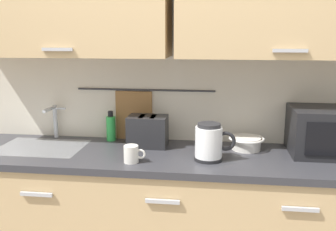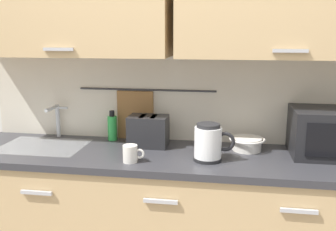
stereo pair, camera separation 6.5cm
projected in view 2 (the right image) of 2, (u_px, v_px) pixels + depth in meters
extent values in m
cube|color=tan|center=(170.00, 226.00, 2.32)|extent=(2.50, 0.60, 0.86)
cube|color=#B7B7BC|center=(36.00, 193.00, 2.06)|extent=(0.18, 0.02, 0.02)
cube|color=#B7B7BC|center=(160.00, 201.00, 1.96)|extent=(0.18, 0.02, 0.02)
cube|color=#B7B7BC|center=(299.00, 211.00, 1.85)|extent=(0.18, 0.02, 0.02)
cube|color=#333338|center=(170.00, 157.00, 2.23)|extent=(2.53, 0.63, 0.04)
cube|color=#9EA0A5|center=(43.00, 153.00, 2.38)|extent=(0.52, 0.38, 0.09)
cube|color=silver|center=(178.00, 86.00, 2.47)|extent=(3.70, 0.06, 2.50)
cube|color=beige|center=(177.00, 99.00, 2.45)|extent=(2.50, 0.01, 0.55)
cube|color=#B7B7BC|center=(58.00, 49.00, 2.15)|extent=(0.18, 0.01, 0.02)
cube|color=#B7B7BC|center=(290.00, 51.00, 1.96)|extent=(0.18, 0.01, 0.02)
cylinder|color=#333338|center=(147.00, 90.00, 2.45)|extent=(0.90, 0.01, 0.01)
cube|color=olive|center=(135.00, 117.00, 2.50)|extent=(0.24, 0.02, 0.34)
cylinder|color=#B2B5BA|center=(58.00, 121.00, 2.57)|extent=(0.03, 0.03, 0.22)
cylinder|color=#B2B5BA|center=(52.00, 108.00, 2.47)|extent=(0.02, 0.16, 0.02)
cube|color=#B2B5BA|center=(63.00, 108.00, 2.54)|extent=(0.07, 0.02, 0.01)
cube|color=black|center=(333.00, 133.00, 2.16)|extent=(0.46, 0.34, 0.27)
cube|color=black|center=(334.00, 141.00, 1.99)|extent=(0.29, 0.01, 0.18)
cylinder|color=black|center=(208.00, 159.00, 2.10)|extent=(0.16, 0.16, 0.02)
cylinder|color=white|center=(208.00, 142.00, 2.08)|extent=(0.15, 0.15, 0.17)
cylinder|color=#262628|center=(208.00, 126.00, 2.06)|extent=(0.13, 0.13, 0.02)
torus|color=black|center=(225.00, 142.00, 2.06)|extent=(0.11, 0.02, 0.11)
cylinder|color=green|center=(112.00, 128.00, 2.49)|extent=(0.06, 0.06, 0.16)
cylinder|color=black|center=(112.00, 113.00, 2.46)|extent=(0.03, 0.03, 0.04)
cylinder|color=silver|center=(130.00, 154.00, 2.06)|extent=(0.08, 0.08, 0.09)
torus|color=silver|center=(139.00, 154.00, 2.05)|extent=(0.06, 0.01, 0.06)
cylinder|color=silver|center=(247.00, 144.00, 2.27)|extent=(0.17, 0.17, 0.07)
torus|color=silver|center=(247.00, 139.00, 2.27)|extent=(0.21, 0.21, 0.01)
cube|color=#232326|center=(148.00, 131.00, 2.35)|extent=(0.24, 0.17, 0.19)
cube|color=black|center=(143.00, 117.00, 2.34)|extent=(0.03, 0.12, 0.01)
cube|color=black|center=(154.00, 117.00, 2.33)|extent=(0.03, 0.12, 0.01)
cube|color=black|center=(128.00, 126.00, 2.37)|extent=(0.02, 0.02, 0.02)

